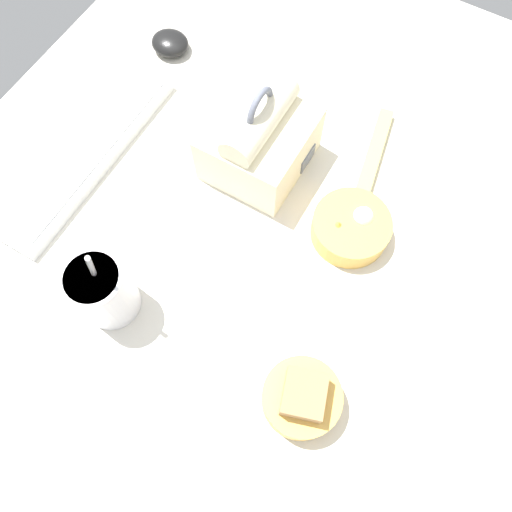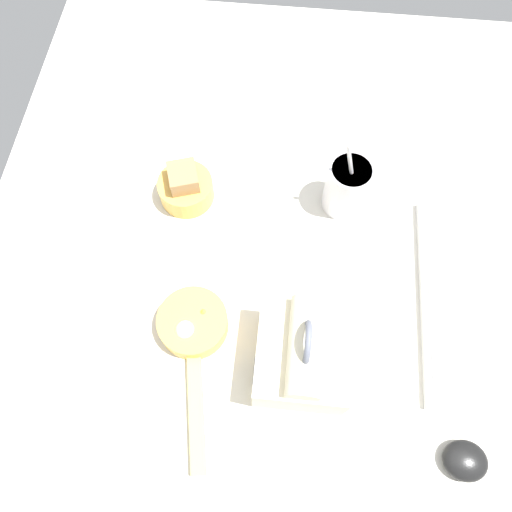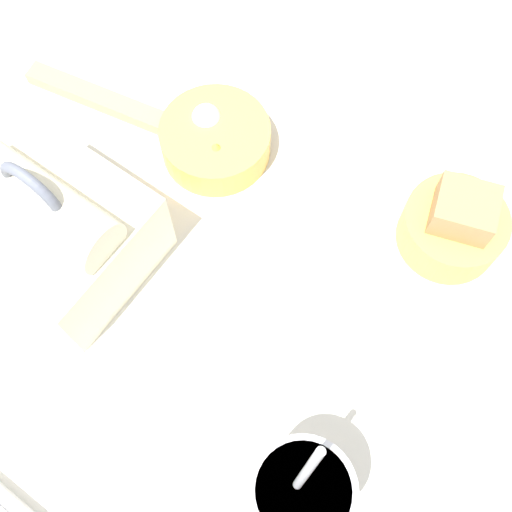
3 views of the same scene
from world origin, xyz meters
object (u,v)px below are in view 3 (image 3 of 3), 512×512
object	(u,v)px
lunch_bag	(58,229)
soup_cup	(299,494)
bento_bowl_sandwich	(454,226)
chopstick_case	(104,100)
bento_bowl_snacks	(215,140)

from	to	relation	value
lunch_bag	soup_cup	xyz separation A→B (cm)	(-32.82, 6.43, 0.05)
soup_cup	bento_bowl_sandwich	size ratio (longest dim) A/B	1.80
chopstick_case	bento_bowl_snacks	bearing A→B (deg)	-170.01
lunch_bag	soup_cup	distance (cm)	33.44
bento_bowl_sandwich	lunch_bag	bearing A→B (deg)	38.05
soup_cup	bento_bowl_snacks	size ratio (longest dim) A/B	1.58
soup_cup	bento_bowl_snacks	distance (cm)	38.16
lunch_bag	bento_bowl_sandwich	distance (cm)	39.85
bento_bowl_sandwich	bento_bowl_snacks	world-z (taller)	bento_bowl_sandwich
bento_bowl_sandwich	chopstick_case	xyz separation A→B (cm)	(41.13, 8.03, -2.40)
bento_bowl_snacks	chopstick_case	world-z (taller)	bento_bowl_snacks
soup_cup	bento_bowl_sandwich	xyz separation A→B (cm)	(1.52, -30.93, -2.84)
soup_cup	lunch_bag	bearing A→B (deg)	-11.08
lunch_bag	soup_cup	world-z (taller)	soup_cup
lunch_bag	bento_bowl_sandwich	bearing A→B (deg)	-141.95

